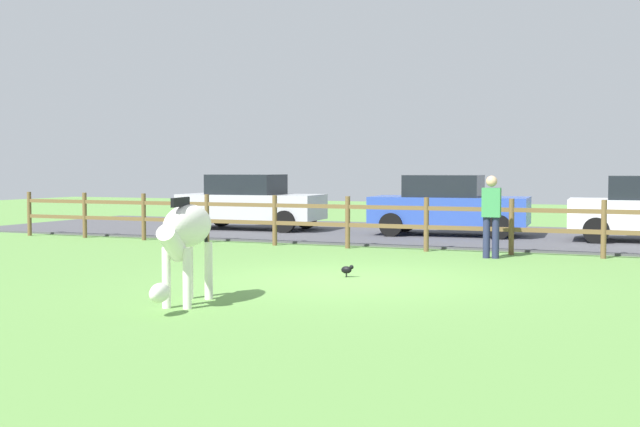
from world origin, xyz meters
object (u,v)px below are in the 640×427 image
(zebra, at_px, (185,234))
(visitor_near_fence, at_px, (491,213))
(crow_on_grass, at_px, (347,270))
(parked_car_silver, at_px, (250,201))
(parked_car_blue, at_px, (448,205))

(zebra, bearing_deg, visitor_near_fence, 70.71)
(crow_on_grass, distance_m, parked_car_silver, 10.41)
(zebra, bearing_deg, crow_on_grass, 74.44)
(zebra, xyz_separation_m, parked_car_blue, (0.46, 11.90, -0.08))
(parked_car_blue, relative_size, visitor_near_fence, 2.52)
(zebra, distance_m, crow_on_grass, 3.62)
(parked_car_silver, xyz_separation_m, visitor_near_fence, (7.76, -4.52, 0.06))
(zebra, xyz_separation_m, parked_car_silver, (-5.24, 11.75, -0.08))
(zebra, relative_size, parked_car_silver, 0.47)
(zebra, height_order, parked_car_silver, parked_car_silver)
(zebra, distance_m, parked_car_blue, 11.91)
(parked_car_silver, xyz_separation_m, parked_car_blue, (5.70, 0.15, 0.00))
(zebra, relative_size, crow_on_grass, 8.94)
(parked_car_blue, bearing_deg, visitor_near_fence, -66.14)
(zebra, xyz_separation_m, visitor_near_fence, (2.53, 7.23, -0.02))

